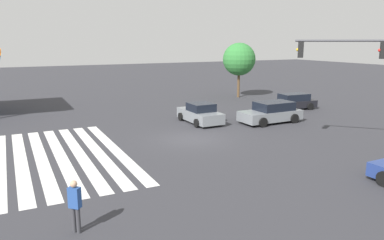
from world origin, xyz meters
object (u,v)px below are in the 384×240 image
at_px(car_4, 271,113).
at_px(tree_corner_b, 239,59).
at_px(car_1, 200,114).
at_px(pedestrian, 75,204).
at_px(car_0, 292,102).
at_px(traffic_signal_mast, 380,71).

height_order(car_4, tree_corner_b, tree_corner_b).
relative_size(car_1, car_4, 0.89).
distance_m(pedestrian, tree_corner_b, 30.08).
relative_size(car_1, tree_corner_b, 0.73).
bearing_deg(tree_corner_b, car_0, 2.05).
relative_size(traffic_signal_mast, car_0, 1.39).
bearing_deg(traffic_signal_mast, car_4, -46.96).
bearing_deg(pedestrian, car_1, 2.98).
xyz_separation_m(car_0, car_4, (3.53, -5.06, 0.08)).
height_order(car_4, pedestrian, pedestrian).
distance_m(car_0, car_4, 6.16).
distance_m(car_4, pedestrian, 18.71).
bearing_deg(pedestrian, traffic_signal_mast, -40.38).
bearing_deg(pedestrian, car_4, -12.57).
bearing_deg(car_4, car_1, -26.17).
xyz_separation_m(traffic_signal_mast, pedestrian, (1.49, -15.32, -3.45)).
xyz_separation_m(car_4, tree_corner_b, (-11.62, 4.77, 3.26)).
bearing_deg(car_1, car_4, -115.80).
distance_m(car_1, tree_corner_b, 13.78).
xyz_separation_m(car_0, car_1, (1.33, -9.79, 0.01)).
xyz_separation_m(pedestrian, tree_corner_b, (-21.90, 20.39, 3.02)).
height_order(traffic_signal_mast, car_1, traffic_signal_mast).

